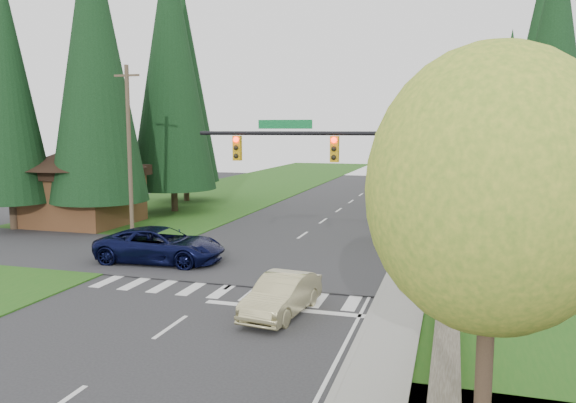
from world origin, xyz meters
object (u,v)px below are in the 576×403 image
at_px(parked_car_e, 426,180).
at_px(parked_car_b, 394,202).
at_px(sedan_champagne, 282,295).
at_px(parked_car_c, 418,190).
at_px(parked_car_a, 387,213).
at_px(parked_car_d, 422,185).
at_px(suv_navy, 161,245).

bearing_deg(parked_car_e, parked_car_b, -89.37).
bearing_deg(parked_car_b, parked_car_e, 83.23).
distance_m(sedan_champagne, parked_car_b, 26.01).
distance_m(parked_car_b, parked_car_e, 21.49).
xyz_separation_m(parked_car_c, parked_car_e, (0.07, 12.91, -0.15)).
relative_size(sedan_champagne, parked_car_a, 1.06).
xyz_separation_m(sedan_champagne, parked_car_d, (2.42, 41.14, -0.02)).
bearing_deg(parked_car_b, sedan_champagne, -95.58).
bearing_deg(parked_car_d, parked_car_b, -92.26).
height_order(parked_car_d, parked_car_e, parked_car_d).
bearing_deg(parked_car_e, sedan_champagne, -88.71).
relative_size(sedan_champagne, parked_car_d, 1.06).
bearing_deg(parked_car_a, parked_car_b, 84.58).
bearing_deg(suv_navy, parked_car_b, -27.15).
bearing_deg(parked_car_c, sedan_champagne, -87.04).
distance_m(suv_navy, parked_car_a, 17.12).
height_order(sedan_champagne, parked_car_a, sedan_champagne).
height_order(parked_car_b, parked_car_c, parked_car_c).
relative_size(parked_car_b, parked_car_e, 1.12).
height_order(suv_navy, parked_car_c, suv_navy).
distance_m(sedan_champagne, parked_car_a, 20.16).
bearing_deg(parked_car_b, parked_car_a, -91.85).
bearing_deg(parked_car_d, suv_navy, -103.40).
distance_m(sedan_champagne, parked_car_c, 34.60).
height_order(parked_car_b, parked_car_d, parked_car_b).
relative_size(parked_car_c, parked_car_d, 1.24).
relative_size(sedan_champagne, parked_car_c, 0.86).
relative_size(parked_car_d, parked_car_e, 0.87).
height_order(suv_navy, parked_car_d, suv_navy).
bearing_deg(sedan_champagne, suv_navy, 151.00).
bearing_deg(parked_car_e, parked_car_d, -86.54).
xyz_separation_m(suv_navy, parked_car_b, (8.91, 20.40, -0.11)).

